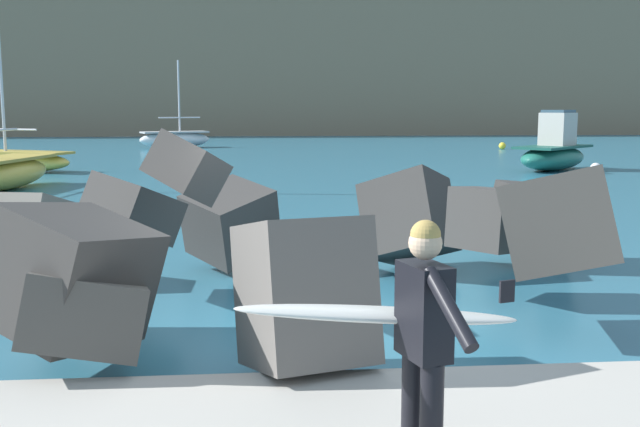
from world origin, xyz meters
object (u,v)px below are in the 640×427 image
at_px(mooring_buoy_middle, 502,146).
at_px(mooring_buoy_outer, 158,155).
at_px(boat_near_centre, 175,139).
at_px(boat_mid_centre, 14,160).
at_px(boat_near_left, 1,172).
at_px(boat_mid_left, 554,152).
at_px(mooring_buoy_inner, 596,168).
at_px(surfer_with_board, 411,332).

height_order(mooring_buoy_middle, mooring_buoy_outer, same).
bearing_deg(mooring_buoy_outer, boat_near_centre, 91.21).
xyz_separation_m(boat_near_centre, mooring_buoy_middle, (20.73, -3.37, -0.37)).
bearing_deg(boat_mid_centre, mooring_buoy_middle, 28.50).
distance_m(boat_near_centre, mooring_buoy_outer, 10.20).
height_order(boat_near_left, boat_mid_centre, boat_near_left).
bearing_deg(mooring_buoy_middle, boat_near_centre, 170.75).
distance_m(boat_near_left, mooring_buoy_middle, 31.63).
bearing_deg(mooring_buoy_outer, boat_mid_left, -25.55).
height_order(boat_near_left, boat_mid_left, boat_near_left).
bearing_deg(boat_near_left, boat_mid_left, 15.24).
bearing_deg(mooring_buoy_inner, boat_near_centre, 132.91).
distance_m(surfer_with_board, boat_near_left, 22.25).
bearing_deg(boat_mid_centre, mooring_buoy_outer, 54.53).
distance_m(surfer_with_board, boat_near_centre, 44.94).
bearing_deg(mooring_buoy_inner, boat_near_left, -169.72).
xyz_separation_m(surfer_with_board, mooring_buoy_inner, (12.68, 24.21, -1.06)).
height_order(surfer_with_board, boat_near_centre, boat_near_centre).
bearing_deg(boat_mid_centre, boat_near_centre, 74.43).
bearing_deg(mooring_buoy_outer, surfer_with_board, -80.12).
bearing_deg(boat_mid_centre, boat_mid_left, -3.45).
bearing_deg(boat_mid_left, mooring_buoy_inner, -57.89).
bearing_deg(boat_near_centre, mooring_buoy_middle, -9.25).
bearing_deg(boat_near_centre, mooring_buoy_inner, -47.09).
xyz_separation_m(boat_mid_left, mooring_buoy_outer, (-17.58, 8.41, -0.57)).
bearing_deg(mooring_buoy_middle, surfer_with_board, -109.46).
xyz_separation_m(boat_near_left, boat_mid_left, (20.82, 5.67, 0.19)).
distance_m(mooring_buoy_inner, mooring_buoy_outer, 21.22).
relative_size(boat_near_centre, mooring_buoy_outer, 12.79).
bearing_deg(boat_near_centre, surfer_with_board, -82.08).
bearing_deg(boat_near_left, surfer_with_board, -65.53).
relative_size(boat_near_left, mooring_buoy_outer, 18.47).
distance_m(boat_near_centre, mooring_buoy_inner, 27.72).
relative_size(surfer_with_board, mooring_buoy_middle, 4.79).
distance_m(boat_near_left, mooring_buoy_outer, 14.45).
xyz_separation_m(boat_mid_left, mooring_buoy_inner, (1.07, -1.70, -0.57)).
relative_size(boat_mid_left, mooring_buoy_outer, 10.24).
relative_size(boat_mid_left, mooring_buoy_middle, 10.24).
xyz_separation_m(mooring_buoy_inner, mooring_buoy_outer, (-18.65, 10.11, 0.00)).
distance_m(surfer_with_board, mooring_buoy_middle, 43.64).
height_order(surfer_with_board, boat_mid_left, boat_mid_left).
bearing_deg(surfer_with_board, boat_near_left, 114.47).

